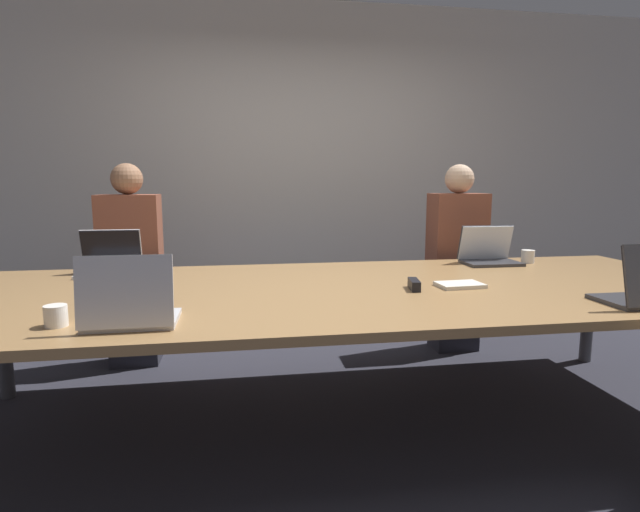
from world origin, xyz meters
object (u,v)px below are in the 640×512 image
(person_far_left, at_px, (132,269))
(stapler, at_px, (414,284))
(person_far_right, at_px, (456,261))
(cup_near_left, at_px, (56,316))
(laptop_far_left, at_px, (110,261))
(laptop_far_right, at_px, (488,253))
(cup_far_right, at_px, (528,256))
(laptop_near_left, at_px, (130,306))

(person_far_left, height_order, stapler, person_far_left)
(person_far_left, relative_size, person_far_right, 1.00)
(person_far_left, bearing_deg, cup_near_left, -88.25)
(cup_near_left, distance_m, stapler, 1.60)
(laptop_far_left, xyz_separation_m, laptop_far_right, (2.37, -0.00, -0.00))
(laptop_far_right, height_order, cup_near_left, laptop_far_right)
(stapler, bearing_deg, laptop_far_left, 167.46)
(person_far_left, distance_m, cup_far_right, 2.68)
(cup_far_right, bearing_deg, laptop_far_right, 175.77)
(laptop_far_right, distance_m, cup_far_right, 0.28)
(laptop_near_left, relative_size, cup_near_left, 4.03)
(cup_far_right, distance_m, cup_near_left, 2.79)
(person_far_left, relative_size, stapler, 8.92)
(laptop_far_right, relative_size, stapler, 2.33)
(person_far_left, height_order, laptop_far_right, person_far_left)
(laptop_near_left, bearing_deg, cup_far_right, -153.96)
(cup_near_left, bearing_deg, stapler, 14.52)
(stapler, bearing_deg, cup_near_left, -154.86)
(laptop_near_left, bearing_deg, person_far_left, -78.76)
(person_far_left, xyz_separation_m, cup_near_left, (0.05, -1.59, 0.10))
(person_far_left, relative_size, cup_near_left, 16.60)
(laptop_far_right, relative_size, cup_near_left, 4.34)
(person_far_right, distance_m, cup_far_right, 0.55)
(laptop_far_left, height_order, person_far_left, person_far_left)
(cup_near_left, bearing_deg, cup_far_right, 22.48)
(cup_far_right, relative_size, stapler, 0.55)
(laptop_far_left, relative_size, cup_far_right, 3.94)
(laptop_near_left, height_order, stapler, laptop_near_left)
(laptop_far_right, bearing_deg, cup_far_right, -4.23)
(laptop_near_left, bearing_deg, stapler, -160.17)
(person_far_left, xyz_separation_m, cup_far_right, (2.63, -0.52, 0.10))
(person_far_right, xyz_separation_m, cup_near_left, (-2.29, -1.53, 0.09))
(person_far_right, distance_m, stapler, 1.35)
(laptop_far_left, height_order, stapler, laptop_far_left)
(person_far_right, bearing_deg, stapler, -123.17)
(person_far_right, height_order, laptop_near_left, person_far_right)
(person_far_left, height_order, cup_far_right, person_far_left)
(person_far_right, height_order, cup_far_right, person_far_right)
(cup_far_right, relative_size, laptop_near_left, 0.25)
(laptop_far_left, xyz_separation_m, stapler, (1.62, -0.69, -0.05))
(laptop_far_right, distance_m, laptop_near_left, 2.33)
(laptop_far_right, height_order, stapler, laptop_far_right)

